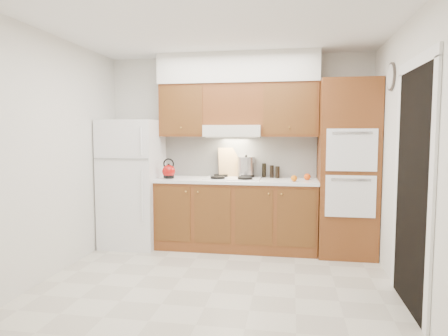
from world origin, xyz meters
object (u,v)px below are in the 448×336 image
Objects in this scene: stock_pot at (246,166)px; oven_cabinet at (347,169)px; kettle at (169,171)px; fridge at (133,183)px.

oven_cabinet is at bearing -8.88° from stock_pot.
kettle is 1.05m from stock_pot.
fridge is 7.03× the size of stock_pot.
fridge is 0.78× the size of oven_cabinet.
fridge is 0.57m from kettle.
fridge is 2.86m from oven_cabinet.
kettle is at bearing -6.02° from fridge.
fridge is at bearing -171.18° from stock_pot.
fridge is at bearing 156.70° from kettle.
oven_cabinet is 9.00× the size of stock_pot.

